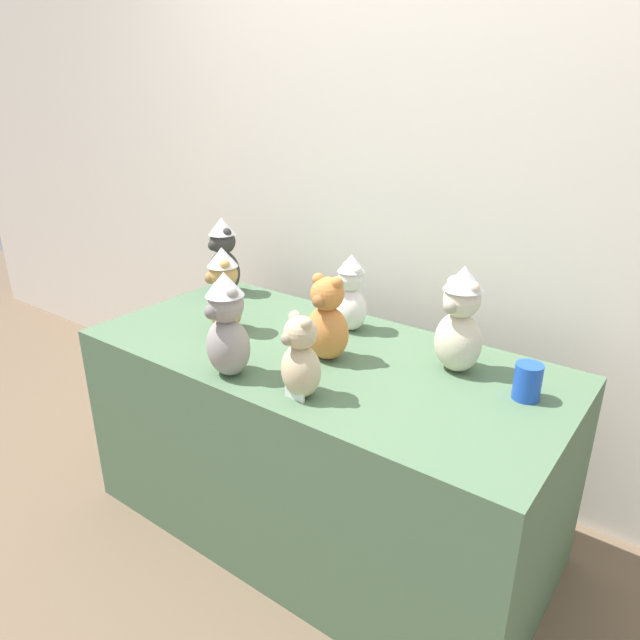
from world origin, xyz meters
name	(u,v)px	position (x,y,z in m)	size (l,w,h in m)	color
ground_plane	(279,562)	(0.00, 0.00, 0.00)	(10.00, 10.00, 0.00)	brown
wall_back	(418,164)	(0.00, 0.89, 1.30)	(7.00, 0.08, 2.60)	silver
display_table	(320,443)	(0.00, 0.25, 0.37)	(1.67, 0.78, 0.74)	#4C6B4C
teddy_bear_sand	(301,359)	(0.13, -0.02, 0.86)	(0.16, 0.15, 0.26)	#CCB78E
teddy_bear_charcoal	(223,257)	(-0.71, 0.50, 0.90)	(0.17, 0.15, 0.33)	#383533
teddy_bear_cream	(460,321)	(0.43, 0.41, 0.91)	(0.19, 0.17, 0.35)	beige
teddy_bear_honey	(224,291)	(-0.40, 0.20, 0.89)	(0.19, 0.18, 0.32)	tan
teddy_bear_ash	(227,326)	(-0.14, -0.05, 0.90)	(0.18, 0.16, 0.34)	gray
teddy_bear_snow	(351,294)	(-0.03, 0.48, 0.88)	(0.16, 0.15, 0.29)	white
teddy_bear_ginger	(327,321)	(0.04, 0.23, 0.87)	(0.16, 0.14, 0.29)	#D17F3D
party_cup_blue	(528,382)	(0.67, 0.36, 0.79)	(0.08, 0.08, 0.11)	blue
name_card_front_left	(295,392)	(0.13, -0.05, 0.76)	(0.07, 0.01, 0.05)	white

